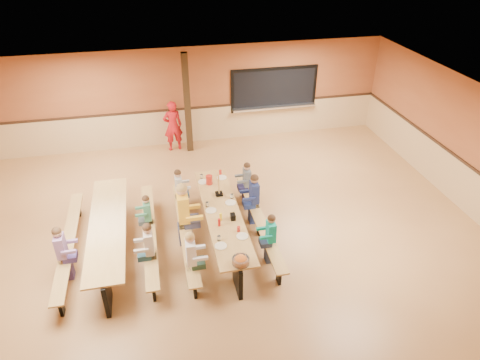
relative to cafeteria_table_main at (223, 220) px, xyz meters
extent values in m
plane|color=#99673A|center=(-0.02, 0.06, -0.53)|extent=(12.00, 12.00, 0.00)
cube|color=#96512B|center=(-0.02, 5.06, 0.97)|extent=(12.00, 0.04, 3.00)
cube|color=#96512B|center=(5.98, 0.06, 0.97)|extent=(0.04, 10.00, 3.00)
cube|color=white|center=(-0.02, 0.06, 2.47)|extent=(12.00, 10.00, 0.04)
cube|color=black|center=(2.58, 5.03, 1.02)|extent=(2.60, 0.06, 1.20)
cube|color=silver|center=(2.58, 4.94, 0.45)|extent=(2.70, 0.28, 0.06)
cube|color=black|center=(-0.22, 4.46, 0.97)|extent=(0.18, 0.18, 3.00)
cube|color=#B08546|center=(0.00, 0.00, 0.19)|extent=(0.75, 3.60, 0.04)
cube|color=black|center=(0.00, -1.55, -0.18)|extent=(0.08, 0.60, 0.70)
cube|color=black|center=(0.00, 1.55, -0.18)|extent=(0.08, 0.60, 0.70)
cube|color=#B08546|center=(-0.83, 0.00, -0.09)|extent=(0.26, 3.60, 0.04)
cube|color=black|center=(-0.83, 0.00, -0.32)|extent=(0.06, 0.18, 0.41)
cube|color=#B08546|center=(0.83, 0.00, -0.09)|extent=(0.26, 3.60, 0.04)
cube|color=black|center=(0.83, 0.00, -0.32)|extent=(0.06, 0.18, 0.41)
cube|color=#B08546|center=(-2.41, 0.09, 0.19)|extent=(0.75, 3.60, 0.04)
cube|color=black|center=(-2.41, -1.46, -0.18)|extent=(0.08, 0.60, 0.70)
cube|color=black|center=(-2.41, 1.64, -0.18)|extent=(0.08, 0.60, 0.70)
cube|color=#B08546|center=(-3.23, 0.09, -0.09)|extent=(0.26, 3.60, 0.04)
cube|color=black|center=(-3.23, 0.09, -0.32)|extent=(0.06, 0.18, 0.41)
cube|color=#B08546|center=(-1.58, 0.09, -0.09)|extent=(0.26, 3.60, 0.04)
cube|color=black|center=(-1.58, 0.09, -0.32)|extent=(0.06, 0.18, 0.41)
imported|color=red|center=(-0.68, 4.61, 0.26)|extent=(0.62, 0.45, 1.57)
cylinder|color=#B02217|center=(-0.10, 1.19, 0.32)|extent=(0.16, 0.16, 0.22)
cube|color=black|center=(0.17, -0.30, 0.28)|extent=(0.10, 0.14, 0.13)
cylinder|color=yellow|center=(-0.09, -0.28, 0.30)|extent=(0.06, 0.06, 0.17)
cylinder|color=#B2140F|center=(-0.15, -0.46, 0.30)|extent=(0.06, 0.06, 0.17)
cube|color=black|center=(0.04, 0.67, 0.24)|extent=(0.16, 0.16, 0.06)
cube|color=#B08546|center=(0.04, 0.67, 0.52)|extent=(0.02, 0.09, 0.50)
camera|label=1|loc=(-1.23, -7.38, 5.62)|focal=32.00mm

